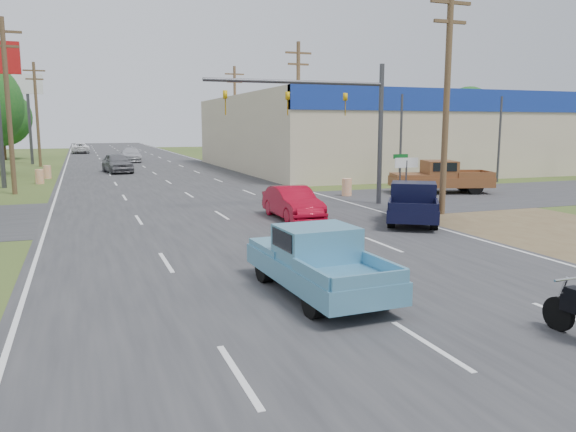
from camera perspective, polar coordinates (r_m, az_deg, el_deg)
name	(u,v)px	position (r m, az deg, el deg)	size (l,w,h in m)	color
ground	(430,346)	(10.79, 14.19, -12.69)	(200.00, 200.00, 0.00)	#33491D
main_road	(154,173)	(48.71, -13.42, 4.24)	(15.00, 180.00, 0.02)	#2D2D30
cross_road	(212,209)	(27.13, -7.74, 0.68)	(120.00, 10.00, 0.02)	#2D2D30
dirt_verge	(515,222)	(25.07, 22.11, -0.62)	(8.00, 18.00, 0.01)	brown
big_box_store	(470,132)	(61.19, 18.05, 8.09)	(50.00, 28.10, 6.60)	#B7A88C
utility_pole_1	(447,95)	(26.17, 15.83, 11.77)	(2.00, 0.28, 10.00)	#4C3823
utility_pole_2	(298,107)	(42.10, 1.04, 10.99)	(2.00, 0.28, 10.00)	#4C3823
utility_pole_3	(235,113)	(59.23, -5.40, 10.41)	(2.00, 0.28, 10.00)	#4C3823
utility_pole_5	(8,102)	(36.42, -26.58, 10.33)	(2.00, 0.28, 10.00)	#4C3823
utility_pole_6	(37,112)	(60.34, -24.16, 9.64)	(2.00, 0.28, 10.00)	#4C3823
tree_2	(2,117)	(74.69, -27.09, 8.92)	(6.72, 6.72, 8.32)	#422D19
tree_3	(468,112)	(99.07, 17.86, 10.00)	(8.40, 8.40, 10.40)	#422D19
tree_5	(277,116)	(109.25, -1.17, 10.15)	(7.98, 7.98, 9.88)	#422D19
barrel_0	(426,208)	(24.70, 13.89, 0.82)	(0.56, 0.56, 1.00)	orange
barrel_1	(347,187)	(32.20, 6.00, 2.92)	(0.56, 0.56, 1.00)	orange
barrel_2	(40,177)	(42.43, -23.92, 3.68)	(0.56, 0.56, 1.00)	orange
barrel_3	(47,172)	(46.40, -23.26, 4.12)	(0.56, 0.56, 1.00)	orange
pole_sign_left_far	(28,94)	(64.46, -24.94, 11.16)	(3.00, 0.35, 9.20)	#3F3F44
lane_sign	(406,171)	(26.32, 11.93, 4.45)	(1.20, 0.08, 2.52)	#3F3F44
street_name_sign	(400,175)	(27.93, 11.32, 4.13)	(0.80, 0.08, 2.61)	#3F3F44
signal_mast	(332,108)	(27.76, 4.53, 10.85)	(9.12, 0.40, 7.00)	#3F3F44
red_convertible	(293,203)	(23.99, 0.48, 1.31)	(1.47, 4.22, 1.39)	maroon
blue_pickup	(316,260)	(13.37, 2.85, -4.44)	(2.09, 5.00, 1.63)	black
navy_pickup	(413,202)	(23.81, 12.60, 1.39)	(4.34, 5.26, 1.66)	black
brown_pickup	(438,177)	(34.55, 15.04, 3.87)	(6.23, 3.86, 1.93)	black
distant_car_grey	(117,163)	(50.10, -16.96, 5.17)	(1.99, 4.94, 1.68)	slate
distant_car_silver	(131,155)	(64.81, -15.66, 6.00)	(2.20, 5.41, 1.57)	#BBBBC0
distant_car_white	(80,148)	(87.58, -20.34, 6.48)	(2.48, 5.39, 1.50)	white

